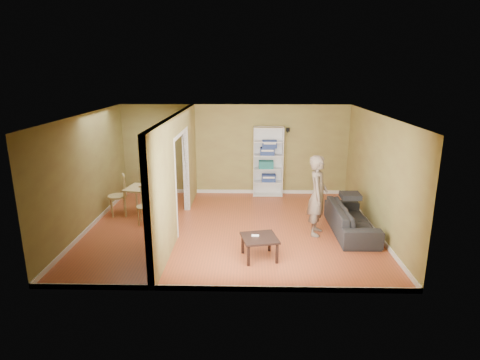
% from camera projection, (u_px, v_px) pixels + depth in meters
% --- Properties ---
extents(room_shell, '(6.50, 6.50, 6.50)m').
position_uv_depth(room_shell, '(231.00, 174.00, 8.92)').
color(room_shell, '#B14D2A').
rests_on(room_shell, ground).
extents(partition, '(0.22, 5.50, 2.60)m').
position_uv_depth(partition, '(177.00, 173.00, 8.94)').
color(partition, '#9D994F').
rests_on(partition, ground).
extents(wall_speaker, '(0.10, 0.10, 0.10)m').
position_uv_depth(wall_speaker, '(288.00, 130.00, 11.32)').
color(wall_speaker, black).
rests_on(wall_speaker, room_shell).
extents(sofa, '(2.11, 0.92, 0.80)m').
position_uv_depth(sofa, '(352.00, 215.00, 8.93)').
color(sofa, '#2C2D30').
rests_on(sofa, ground).
extents(person, '(0.88, 0.76, 2.09)m').
position_uv_depth(person, '(318.00, 189.00, 8.68)').
color(person, slate).
rests_on(person, ground).
extents(bookshelf, '(0.84, 0.37, 1.99)m').
position_uv_depth(bookshelf, '(268.00, 161.00, 11.49)').
color(bookshelf, white).
rests_on(bookshelf, ground).
extents(paper_box_navy_a, '(0.40, 0.26, 0.20)m').
position_uv_depth(paper_box_navy_a, '(269.00, 178.00, 11.57)').
color(paper_box_navy_a, navy).
rests_on(paper_box_navy_a, bookshelf).
extents(paper_box_teal, '(0.42, 0.27, 0.21)m').
position_uv_depth(paper_box_teal, '(266.00, 164.00, 11.46)').
color(paper_box_teal, '#10676A').
rests_on(paper_box_teal, bookshelf).
extents(paper_box_navy_b, '(0.40, 0.26, 0.20)m').
position_uv_depth(paper_box_navy_b, '(267.00, 151.00, 11.36)').
color(paper_box_navy_b, navy).
rests_on(paper_box_navy_b, bookshelf).
extents(paper_box_navy_c, '(0.41, 0.27, 0.21)m').
position_uv_depth(paper_box_navy_c, '(270.00, 144.00, 11.30)').
color(paper_box_navy_c, navy).
rests_on(paper_box_navy_c, bookshelf).
extents(coffee_table, '(0.66, 0.66, 0.44)m').
position_uv_depth(coffee_table, '(260.00, 240.00, 7.69)').
color(coffee_table, '#311C17').
rests_on(coffee_table, ground).
extents(game_controller, '(0.14, 0.04, 0.03)m').
position_uv_depth(game_controller, '(255.00, 235.00, 7.71)').
color(game_controller, white).
rests_on(game_controller, coffee_table).
extents(dining_table, '(1.11, 0.74, 0.69)m').
position_uv_depth(dining_table, '(149.00, 191.00, 10.02)').
color(dining_table, '#CEBD6F').
rests_on(dining_table, ground).
extents(chair_left, '(0.62, 0.62, 1.03)m').
position_uv_depth(chair_left, '(117.00, 195.00, 10.00)').
color(chair_left, '#DAB279').
rests_on(chair_left, ground).
extents(chair_near, '(0.43, 0.43, 0.90)m').
position_uv_depth(chair_near, '(145.00, 206.00, 9.43)').
color(chair_near, '#D5B978').
rests_on(chair_near, ground).
extents(chair_far, '(0.53, 0.53, 1.01)m').
position_uv_depth(chair_far, '(159.00, 188.00, 10.64)').
color(chair_far, tan).
rests_on(chair_far, ground).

